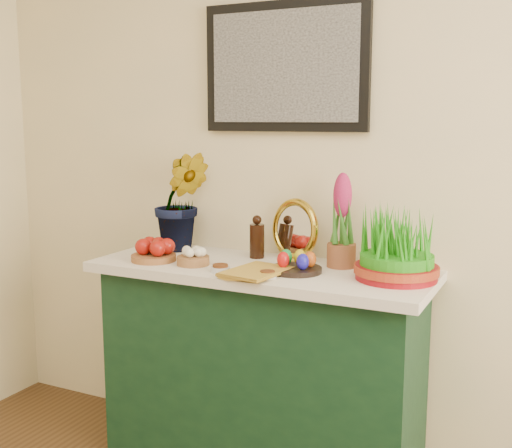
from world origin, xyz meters
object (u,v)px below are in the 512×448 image
at_px(mirror, 295,230).
at_px(hyacinth_green, 181,185).
at_px(sideboard, 261,373).
at_px(book, 236,268).
at_px(wheatgrass_sabzeh, 397,250).

bearing_deg(mirror, hyacinth_green, -175.80).
relative_size(hyacinth_green, mirror, 2.24).
xyz_separation_m(sideboard, hyacinth_green, (-0.46, 0.12, 0.76)).
bearing_deg(book, hyacinth_green, 156.07).
xyz_separation_m(hyacinth_green, book, (0.42, -0.27, -0.28)).
distance_m(sideboard, book, 0.51).
xyz_separation_m(book, wheatgrass_sabzeh, (0.59, 0.17, 0.10)).
height_order(hyacinth_green, mirror, hyacinth_green).
xyz_separation_m(sideboard, mirror, (0.08, 0.16, 0.59)).
relative_size(mirror, wheatgrass_sabzeh, 0.84).
bearing_deg(book, sideboard, 84.39).
bearing_deg(hyacinth_green, book, -63.27).
height_order(sideboard, book, book).
distance_m(mirror, wheatgrass_sabzeh, 0.50).
xyz_separation_m(mirror, wheatgrass_sabzeh, (0.47, -0.15, -0.01)).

